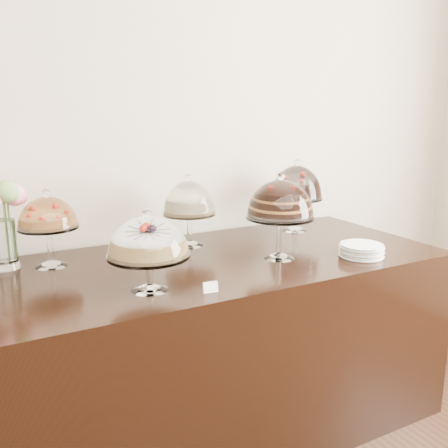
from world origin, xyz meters
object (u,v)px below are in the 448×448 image
cake_stand_cheesecake (189,201)px  cake_stand_choco_layer (280,202)px  display_counter (219,343)px  cake_stand_fruit_tart (48,217)px  cake_stand_sugar_sponge (148,241)px  plate_stack (361,250)px  cake_stand_dark_choco (296,185)px

cake_stand_cheesecake → cake_stand_choco_layer: bearing=-55.7°
display_counter → cake_stand_fruit_tart: (-0.74, 0.26, 0.68)m
cake_stand_sugar_sponge → cake_stand_cheesecake: cake_stand_cheesecake is taller
plate_stack → cake_stand_sugar_sponge: bearing=177.0°
cake_stand_fruit_tart → cake_stand_sugar_sponge: bearing=-60.5°
cake_stand_cheesecake → cake_stand_fruit_tart: bearing=-178.6°
cake_stand_sugar_sponge → cake_stand_choco_layer: cake_stand_choco_layer is taller
display_counter → cake_stand_choco_layer: (0.25, -0.14, 0.73)m
cake_stand_choco_layer → cake_stand_cheesecake: cake_stand_choco_layer is taller
display_counter → cake_stand_cheesecake: size_ratio=5.77×
cake_stand_cheesecake → cake_stand_fruit_tart: cake_stand_cheesecake is taller
cake_stand_choco_layer → cake_stand_fruit_tart: 1.07m
cake_stand_choco_layer → cake_stand_dark_choco: (0.40, 0.42, -0.01)m
cake_stand_cheesecake → display_counter: bearing=-83.8°
cake_stand_dark_choco → cake_stand_fruit_tart: 1.40m
cake_stand_cheesecake → cake_stand_sugar_sponge: bearing=-128.2°
display_counter → cake_stand_fruit_tart: size_ratio=6.12×
cake_stand_cheesecake → plate_stack: 0.90m
display_counter → plate_stack: bearing=-26.5°
cake_stand_cheesecake → cake_stand_dark_choco: cake_stand_dark_choco is taller
cake_stand_sugar_sponge → cake_stand_dark_choco: size_ratio=0.80×
cake_stand_sugar_sponge → plate_stack: 1.09m
cake_stand_sugar_sponge → display_counter: bearing=29.5°
cake_stand_choco_layer → cake_stand_dark_choco: size_ratio=0.99×
display_counter → cake_stand_sugar_sponge: cake_stand_sugar_sponge is taller
cake_stand_sugar_sponge → cake_stand_dark_choco: (1.11, 0.53, 0.07)m
cake_stand_cheesecake → plate_stack: bearing=-41.9°
display_counter → cake_stand_sugar_sponge: 0.83m
cake_stand_choco_layer → cake_stand_cheesecake: bearing=124.3°
cake_stand_cheesecake → plate_stack: (0.65, -0.59, -0.21)m
plate_stack → cake_stand_dark_choco: bearing=86.8°
display_counter → cake_stand_choco_layer: cake_stand_choco_layer is taller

